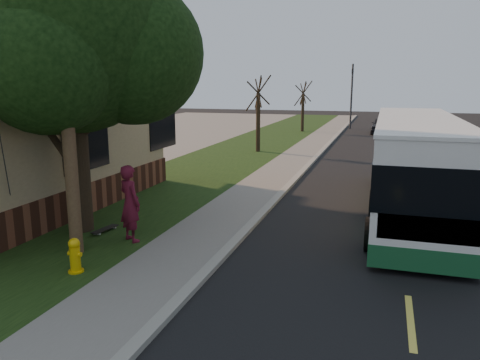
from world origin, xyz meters
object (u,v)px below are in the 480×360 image
(fire_hydrant, at_px, (75,255))
(skateboarder, at_px, (130,203))
(leafy_tree, at_px, (74,33))
(transit_bus, at_px, (415,163))
(dumpster, at_px, (56,164))
(bare_tree_far, at_px, (303,107))
(skateboard_main, at_px, (105,229))
(utility_pole, at_px, (62,50))
(bare_tree_near, at_px, (258,115))
(distant_car, at_px, (383,125))
(traffic_signal, at_px, (352,92))

(fire_hydrant, relative_size, skateboarder, 0.39)
(leafy_tree, relative_size, transit_bus, 0.72)
(fire_hydrant, xyz_separation_m, dumpster, (-6.63, 7.85, 0.30))
(bare_tree_far, distance_m, skateboard_main, 27.53)
(fire_hydrant, relative_size, utility_pole, 0.08)
(utility_pole, bearing_deg, fire_hydrant, -54.62)
(utility_pole, distance_m, bare_tree_near, 17.19)
(skateboard_main, height_order, dumpster, dumpster)
(bare_tree_near, bearing_deg, fire_hydrant, -87.14)
(fire_hydrant, distance_m, distant_car, 31.42)
(distant_car, bearing_deg, fire_hydrant, -97.14)
(bare_tree_far, relative_size, skateboard_main, 4.50)
(leafy_tree, xyz_separation_m, bare_tree_near, (0.67, 15.35, -3.02))
(bare_tree_far, bearing_deg, fire_hydrant, -89.24)
(dumpster, bearing_deg, transit_bus, -2.57)
(dumpster, bearing_deg, bare_tree_near, 60.55)
(skateboard_main, bearing_deg, fire_hydrant, -69.38)
(skateboarder, bearing_deg, dumpster, -11.33)
(utility_pole, xyz_separation_m, distant_car, (6.53, 29.88, -3.96))
(utility_pole, distance_m, bare_tree_far, 29.13)
(fire_hydrant, relative_size, distant_car, 0.19)
(fire_hydrant, distance_m, traffic_signal, 34.25)
(dumpster, bearing_deg, utility_pole, -49.17)
(utility_pole, height_order, traffic_signal, utility_pole)
(fire_hydrant, distance_m, bare_tree_far, 30.04)
(bare_tree_near, distance_m, distant_car, 14.60)
(transit_bus, height_order, skateboarder, transit_bus)
(utility_pole, relative_size, transit_bus, 0.84)
(fire_hydrant, height_order, distant_car, distant_car)
(traffic_signal, distance_m, skateboarder, 32.11)
(bare_tree_near, bearing_deg, bare_tree_far, 87.61)
(leafy_tree, relative_size, skateboard_main, 8.71)
(transit_bus, height_order, skateboard_main, transit_bus)
(utility_pole, bearing_deg, transit_bus, 39.30)
(bare_tree_near, height_order, transit_bus, bare_tree_near)
(leafy_tree, bearing_deg, traffic_signal, 81.53)
(dumpster, bearing_deg, leafy_tree, -45.80)
(traffic_signal, bearing_deg, skateboard_main, -97.35)
(leafy_tree, distance_m, skateboarder, 4.49)
(traffic_signal, distance_m, transit_bus, 27.08)
(leafy_tree, relative_size, dumpster, 4.65)
(leafy_tree, height_order, dumpster, leafy_tree)
(bare_tree_near, height_order, bare_tree_far, bare_tree_near)
(fire_hydrant, relative_size, bare_tree_far, 0.18)
(transit_bus, distance_m, skateboarder, 8.56)
(skateboarder, bearing_deg, fire_hydrant, 116.45)
(transit_bus, bearing_deg, utility_pole, -140.70)
(bare_tree_far, bearing_deg, transit_bus, -72.15)
(fire_hydrant, bearing_deg, bare_tree_near, 92.86)
(skateboarder, distance_m, dumpster, 8.86)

